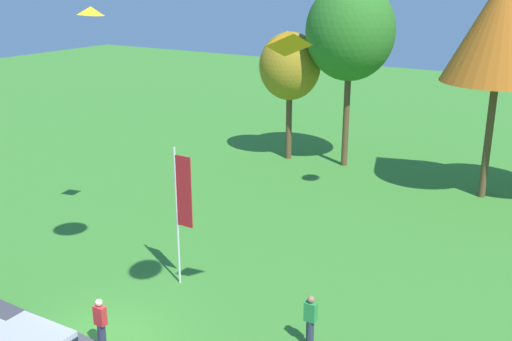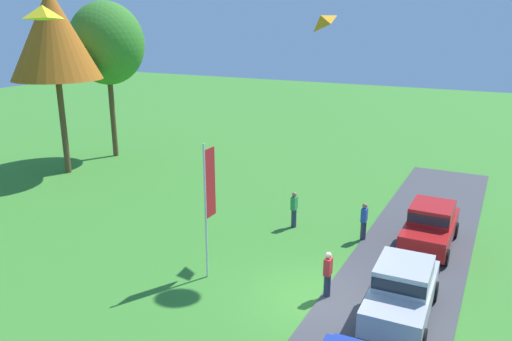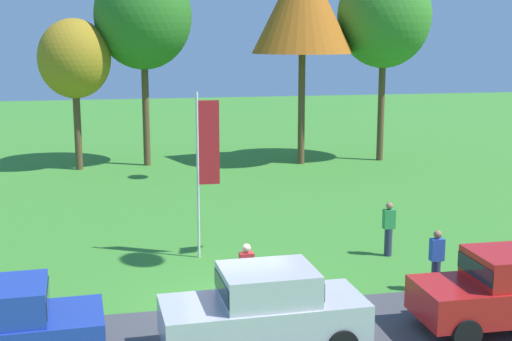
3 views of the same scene
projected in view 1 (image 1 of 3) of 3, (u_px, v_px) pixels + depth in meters
person_watching_sky at (101, 324)px, 17.63m from camera, size 0.36×0.24×1.71m
person_beside_suv at (310, 321)px, 17.82m from camera, size 0.36×0.24×1.71m
tree_lone_near at (290, 67)px, 34.91m from camera, size 3.60×3.60×7.59m
tree_left_of_center at (350, 32)px, 32.92m from camera, size 4.95×4.95×10.45m
tree_right_of_center at (502, 26)px, 27.69m from camera, size 5.24×5.24×11.07m
flag_banner at (182, 200)px, 20.70m from camera, size 0.71×0.08×5.13m
kite_diamond_near_flag at (91, 11)px, 22.50m from camera, size 1.02×1.03×0.38m
kite_diamond_high_right at (287, 39)px, 14.53m from camera, size 1.23×1.24×0.79m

